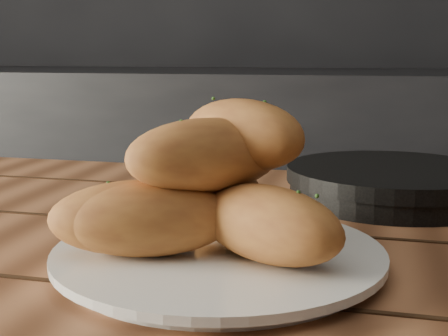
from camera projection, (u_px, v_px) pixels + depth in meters
counter at (252, 239)px, 1.68m from camera, size 2.80×0.60×0.90m
plate at (219, 257)px, 0.58m from camera, size 0.31×0.31×0.02m
bread_rolls at (204, 192)px, 0.57m from camera, size 0.29×0.23×0.14m
skillet at (394, 183)px, 0.84m from camera, size 0.41×0.28×0.05m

